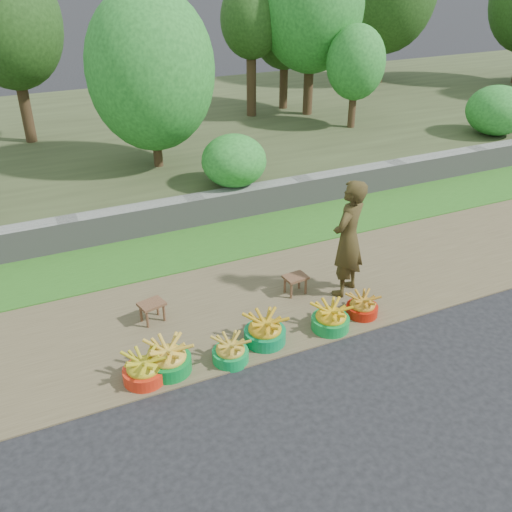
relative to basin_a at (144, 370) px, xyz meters
name	(u,v)px	position (x,y,z in m)	size (l,w,h in m)	color
ground_plane	(303,351)	(1.97, -0.30, -0.17)	(120.00, 120.00, 0.00)	black
dirt_shoulder	(261,302)	(1.97, 0.95, -0.16)	(80.00, 2.50, 0.02)	brown
grass_verge	(212,243)	(1.97, 2.95, -0.15)	(80.00, 1.50, 0.04)	#2E6A1E
retaining_wall	(195,211)	(1.97, 3.80, 0.11)	(80.00, 0.35, 0.55)	gray
earth_bank	(130,139)	(1.97, 8.70, 0.08)	(80.00, 10.00, 0.50)	#3D4626
vegetation	(294,33)	(5.96, 7.61, 2.48)	(32.30, 8.73, 4.78)	#3D2B19
basin_a	(144,370)	(0.00, 0.00, 0.00)	(0.50, 0.50, 0.38)	red
basin_b	(168,359)	(0.31, 0.05, 0.02)	(0.56, 0.56, 0.42)	#08782A
basin_c	(230,351)	(1.06, -0.09, -0.02)	(0.45, 0.45, 0.34)	#0A8A3D
basin_d	(265,331)	(1.61, 0.08, 0.01)	(0.54, 0.54, 0.40)	#07793F
basin_e	(331,319)	(2.53, -0.03, 0.00)	(0.51, 0.51, 0.38)	#0F8534
basin_f	(362,306)	(3.10, 0.07, -0.02)	(0.44, 0.44, 0.33)	#A41608
stool_left	(152,307)	(0.42, 1.12, 0.09)	(0.38, 0.33, 0.30)	brown
stool_right	(295,280)	(2.52, 0.94, 0.08)	(0.35, 0.28, 0.29)	brown
vendor_woman	(348,239)	(3.20, 0.68, 0.73)	(0.64, 0.42, 1.75)	black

